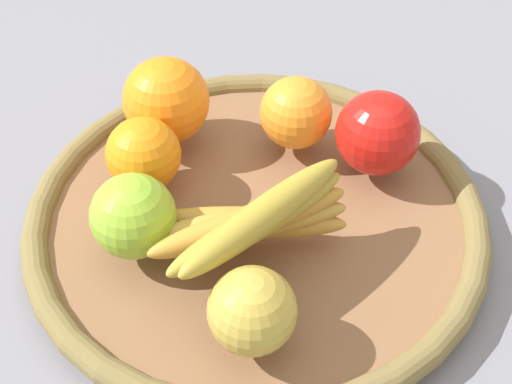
{
  "coord_description": "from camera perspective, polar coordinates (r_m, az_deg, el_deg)",
  "views": [
    {
      "loc": [
        0.08,
        0.48,
        0.54
      ],
      "look_at": [
        0.0,
        0.0,
        0.05
      ],
      "focal_mm": 54.82,
      "sensor_mm": 36.0,
      "label": 1
    }
  ],
  "objects": [
    {
      "name": "banana_bunch",
      "position": [
        0.64,
        -0.3,
        -2.14
      ],
      "size": [
        0.18,
        0.13,
        0.08
      ],
      "color": "#B98631",
      "rests_on": "basket"
    },
    {
      "name": "orange_1",
      "position": [
        0.75,
        2.93,
        5.81
      ],
      "size": [
        0.09,
        0.09,
        0.07
      ],
      "primitive_type": "sphere",
      "rotation": [
        0.0,
        0.0,
        1.12
      ],
      "color": "orange",
      "rests_on": "basket"
    },
    {
      "name": "orange_0",
      "position": [
        0.75,
        -6.59,
        6.66
      ],
      "size": [
        0.11,
        0.11,
        0.08
      ],
      "primitive_type": "sphere",
      "rotation": [
        0.0,
        0.0,
        3.49
      ],
      "color": "orange",
      "rests_on": "basket"
    },
    {
      "name": "ground_plane",
      "position": [
        0.73,
        0.0,
        -2.99
      ],
      "size": [
        2.4,
        2.4,
        0.0
      ],
      "primitive_type": "plane",
      "color": "slate",
      "rests_on": "ground"
    },
    {
      "name": "apple_0",
      "position": [
        0.58,
        -0.29,
        -8.66
      ],
      "size": [
        0.09,
        0.09,
        0.07
      ],
      "primitive_type": "sphere",
      "rotation": [
        0.0,
        0.0,
        1.09
      ],
      "color": "gold",
      "rests_on": "basket"
    },
    {
      "name": "apple_1",
      "position": [
        0.65,
        -8.96,
        -1.75
      ],
      "size": [
        0.08,
        0.08,
        0.07
      ],
      "primitive_type": "sphere",
      "rotation": [
        0.0,
        0.0,
        1.4
      ],
      "color": "#8ABB2F",
      "rests_on": "basket"
    },
    {
      "name": "apple_2",
      "position": [
        0.72,
        8.87,
        4.28
      ],
      "size": [
        0.09,
        0.09,
        0.08
      ],
      "primitive_type": "sphere",
      "rotation": [
        0.0,
        0.0,
        0.21
      ],
      "color": "red",
      "rests_on": "basket"
    },
    {
      "name": "basket",
      "position": [
        0.71,
        0.0,
        -2.11
      ],
      "size": [
        0.42,
        0.42,
        0.03
      ],
      "color": "brown",
      "rests_on": "ground_plane"
    },
    {
      "name": "orange_2",
      "position": [
        0.71,
        -8.22,
        2.74
      ],
      "size": [
        0.09,
        0.09,
        0.07
      ],
      "primitive_type": "sphere",
      "rotation": [
        0.0,
        0.0,
        2.85
      ],
      "color": "orange",
      "rests_on": "basket"
    }
  ]
}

